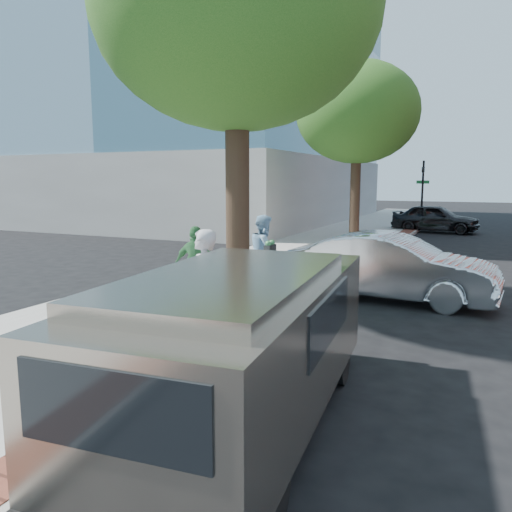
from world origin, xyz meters
The scene contains 16 objects.
ground centered at (0.00, 0.00, 0.00)m, with size 120.00×120.00×0.00m, color black.
sidewalk centered at (-1.50, 8.00, 0.07)m, with size 5.00×60.00×0.15m, color #9E9991.
brick_strip centered at (0.70, 8.00, 0.15)m, with size 0.60×60.00×0.01m, color brown.
curb centered at (1.05, 8.00, 0.07)m, with size 0.10×60.00×0.15m, color gray.
office_tower centered at (-13.00, 22.00, 12.00)m, with size 18.00×22.00×24.00m, color slate.
office_base centered at (-13.00, 22.00, 2.00)m, with size 18.20×22.20×4.00m, color gray.
signal_near centered at (0.90, 22.00, 2.25)m, with size 0.70×0.15×3.80m.
tree_near centered at (-0.60, 1.90, 6.17)m, with size 6.00×6.00×8.51m.
tree_far centered at (-0.50, 12.00, 5.30)m, with size 4.80×4.80×7.14m.
parking_meter centered at (0.77, 0.52, 1.21)m, with size 0.12×0.32×1.47m.
person_gray centered at (0.49, -1.42, 1.07)m, with size 0.67×0.44×1.84m, color #B4B4B9.
person_officer centered at (-0.43, 2.95, 1.03)m, with size 0.85×0.67×1.76m, color #95C4E6.
person_green centered at (-1.05, 0.88, 0.97)m, with size 0.96×0.40×1.63m, color #397E45.
sedan_silver centered at (2.45, 3.60, 0.76)m, with size 1.61×4.61×1.52m, color silver.
bg_car centered at (1.88, 19.75, 0.74)m, with size 1.74×4.34×1.48m, color black.
van centered at (2.00, -2.97, 0.98)m, with size 2.29×5.00×1.79m.
Camera 1 is at (4.38, -7.83, 2.72)m, focal length 35.00 mm.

